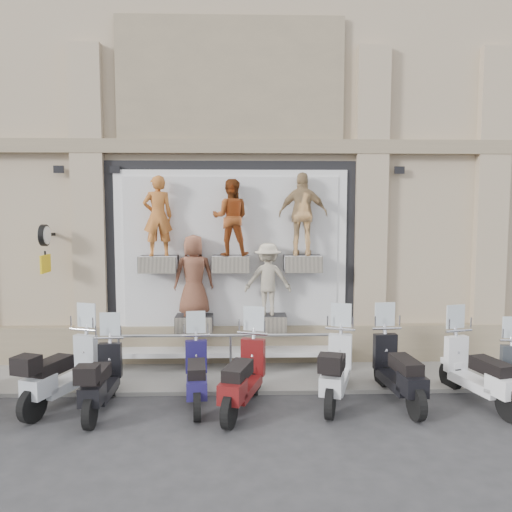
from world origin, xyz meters
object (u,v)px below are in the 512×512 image
object	(u,v)px
clock_sign_bracket	(45,242)
scooter_h	(399,356)
scooter_e	(196,362)
scooter_i	(479,359)
scooter_d	(101,366)
scooter_f	(243,362)
scooter_g	(336,356)
scooter_c	(63,358)
guard_rail	(231,356)

from	to	relation	value
clock_sign_bracket	scooter_h	size ratio (longest dim) A/B	0.48
scooter_e	scooter_i	world-z (taller)	scooter_i
scooter_h	scooter_e	bearing A→B (deg)	174.30
scooter_d	scooter_e	bearing A→B (deg)	8.27
scooter_d	scooter_f	world-z (taller)	scooter_f
scooter_f	scooter_h	xyz separation A→B (m)	(2.79, 0.26, 0.00)
scooter_f	scooter_g	size ratio (longest dim) A/B	1.01
scooter_d	scooter_c	bearing A→B (deg)	158.68
clock_sign_bracket	scooter_f	size ratio (longest dim) A/B	0.49
guard_rail	scooter_f	world-z (taller)	scooter_f
scooter_e	scooter_h	xyz separation A→B (m)	(3.63, -0.02, 0.07)
scooter_f	clock_sign_bracket	bearing A→B (deg)	169.61
guard_rail	scooter_i	bearing A→B (deg)	-19.20
scooter_d	scooter_f	xyz separation A→B (m)	(2.44, -0.03, 0.05)
scooter_c	scooter_i	world-z (taller)	scooter_c
scooter_c	clock_sign_bracket	bearing A→B (deg)	137.09
guard_rail	scooter_f	distance (m)	1.75
clock_sign_bracket	scooter_d	size ratio (longest dim) A/B	0.52
scooter_c	scooter_d	distance (m)	0.81
clock_sign_bracket	scooter_h	xyz separation A→B (m)	(6.95, -1.90, -1.95)
clock_sign_bracket	scooter_f	xyz separation A→B (m)	(4.16, -2.15, -1.95)
scooter_g	scooter_c	bearing A→B (deg)	-162.32
scooter_c	scooter_i	xyz separation A→B (m)	(7.41, -0.19, -0.02)
scooter_c	scooter_d	bearing A→B (deg)	-1.29
clock_sign_bracket	scooter_d	distance (m)	3.38
scooter_c	scooter_g	xyz separation A→B (m)	(4.88, -0.00, -0.01)
clock_sign_bracket	scooter_i	distance (m)	8.82
clock_sign_bracket	scooter_f	world-z (taller)	clock_sign_bracket
scooter_e	scooter_f	xyz separation A→B (m)	(0.83, -0.28, 0.07)
scooter_c	scooter_i	bearing A→B (deg)	18.17
scooter_c	scooter_h	world-z (taller)	scooter_c
scooter_c	scooter_h	xyz separation A→B (m)	(5.99, -0.06, -0.01)
scooter_c	scooter_g	world-z (taller)	scooter_c
guard_rail	clock_sign_bracket	xyz separation A→B (m)	(-3.90, 0.47, 2.34)
clock_sign_bracket	scooter_g	bearing A→B (deg)	-17.48
scooter_f	scooter_h	world-z (taller)	scooter_h
scooter_d	scooter_f	size ratio (longest dim) A/B	0.94
clock_sign_bracket	scooter_e	distance (m)	4.32
scooter_e	scooter_i	xyz separation A→B (m)	(5.04, -0.14, 0.06)
clock_sign_bracket	scooter_c	bearing A→B (deg)	-62.52
scooter_d	scooter_f	bearing A→B (deg)	-1.10
guard_rail	scooter_f	size ratio (longest dim) A/B	2.41
scooter_h	scooter_c	bearing A→B (deg)	174.02
scooter_i	scooter_f	bearing A→B (deg)	167.68
guard_rail	clock_sign_bracket	bearing A→B (deg)	173.16
clock_sign_bracket	scooter_f	bearing A→B (deg)	-27.39
clock_sign_bracket	scooter_i	bearing A→B (deg)	-13.59
scooter_i	scooter_d	bearing A→B (deg)	166.77
clock_sign_bracket	scooter_g	size ratio (longest dim) A/B	0.49
scooter_h	scooter_i	world-z (taller)	scooter_h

